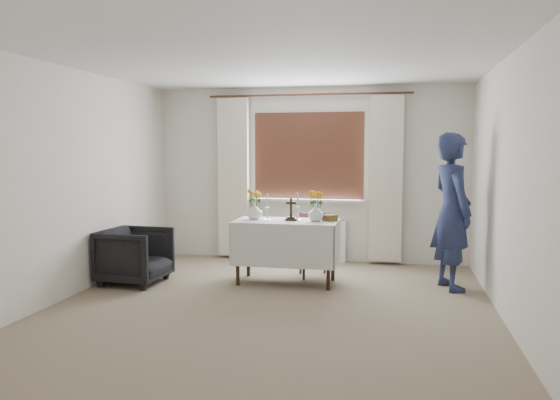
# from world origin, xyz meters

# --- Properties ---
(ground) EXTENTS (5.00, 5.00, 0.00)m
(ground) POSITION_xyz_m (0.00, 0.00, 0.00)
(ground) COLOR #998D6A
(ground) RESTS_ON ground
(altar_table) EXTENTS (1.24, 0.64, 0.76)m
(altar_table) POSITION_xyz_m (-0.05, 1.08, 0.38)
(altar_table) COLOR white
(altar_table) RESTS_ON ground
(wooden_chair) EXTENTS (0.46, 0.46, 0.80)m
(wooden_chair) POSITION_xyz_m (0.24, 1.49, 0.40)
(wooden_chair) COLOR #542C1C
(wooden_chair) RESTS_ON ground
(armchair) EXTENTS (0.78, 0.76, 0.67)m
(armchair) POSITION_xyz_m (-1.83, 0.68, 0.34)
(armchair) COLOR black
(armchair) RESTS_ON ground
(person) EXTENTS (0.64, 0.77, 1.81)m
(person) POSITION_xyz_m (1.87, 1.21, 0.90)
(person) COLOR navy
(person) RESTS_ON ground
(radiator) EXTENTS (1.10, 0.10, 0.60)m
(radiator) POSITION_xyz_m (0.00, 2.42, 0.30)
(radiator) COLOR white
(radiator) RESTS_ON ground
(wooden_cross) EXTENTS (0.14, 0.10, 0.28)m
(wooden_cross) POSITION_xyz_m (0.01, 1.09, 0.90)
(wooden_cross) COLOR black
(wooden_cross) RESTS_ON altar_table
(candlestick_left) EXTENTS (0.11, 0.11, 0.32)m
(candlestick_left) POSITION_xyz_m (-0.27, 1.05, 0.92)
(candlestick_left) COLOR white
(candlestick_left) RESTS_ON altar_table
(candlestick_right) EXTENTS (0.11, 0.11, 0.34)m
(candlestick_right) POSITION_xyz_m (0.09, 1.11, 0.93)
(candlestick_right) COLOR white
(candlestick_right) RESTS_ON altar_table
(flower_vase_left) EXTENTS (0.20, 0.20, 0.20)m
(flower_vase_left) POSITION_xyz_m (-0.45, 1.11, 0.86)
(flower_vase_left) COLOR silver
(flower_vase_left) RESTS_ON altar_table
(flower_vase_right) EXTENTS (0.22, 0.22, 0.20)m
(flower_vase_right) POSITION_xyz_m (0.31, 1.09, 0.86)
(flower_vase_right) COLOR silver
(flower_vase_right) RESTS_ON altar_table
(wicker_basket) EXTENTS (0.25, 0.25, 0.07)m
(wicker_basket) POSITION_xyz_m (0.46, 1.19, 0.80)
(wicker_basket) COLOR brown
(wicker_basket) RESTS_ON altar_table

